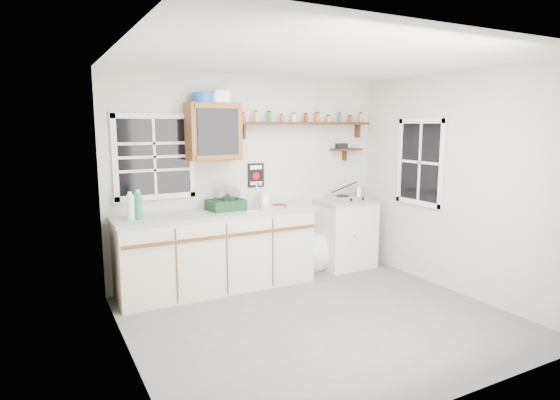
{
  "coord_description": "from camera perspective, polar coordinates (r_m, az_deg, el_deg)",
  "views": [
    {
      "loc": [
        -2.42,
        -3.69,
        1.9
      ],
      "look_at": [
        -0.16,
        0.55,
        1.13
      ],
      "focal_mm": 30.0,
      "sensor_mm": 36.0,
      "label": 1
    }
  ],
  "objects": [
    {
      "name": "soap_bottle",
      "position": [
        5.81,
        -1.99,
        0.42
      ],
      "size": [
        0.1,
        0.1,
        0.2
      ],
      "primitive_type": "imported",
      "rotation": [
        0.0,
        0.0,
        0.09
      ],
      "color": "white",
      "rests_on": "main_cabinet"
    },
    {
      "name": "sink",
      "position": [
        5.61,
        -2.61,
        -0.83
      ],
      "size": [
        0.52,
        0.44,
        0.29
      ],
      "color": "silver",
      "rests_on": "main_cabinet"
    },
    {
      "name": "secondary_shelf",
      "position": [
        6.44,
        7.91,
        6.16
      ],
      "size": [
        0.45,
        0.16,
        0.24
      ],
      "color": "black",
      "rests_on": "wall_back"
    },
    {
      "name": "upper_cabinet_clutter",
      "position": [
        5.46,
        -8.47,
        12.27
      ],
      "size": [
        0.42,
        0.24,
        0.14
      ],
      "color": "#194AA3",
      "rests_on": "upper_cabinet"
    },
    {
      "name": "trash_bag",
      "position": [
        6.25,
        4.14,
        -6.42
      ],
      "size": [
        0.47,
        0.42,
        0.53
      ],
      "color": "silver",
      "rests_on": "floor"
    },
    {
      "name": "spice_shelf",
      "position": [
        6.07,
        3.11,
        9.38
      ],
      "size": [
        1.91,
        0.18,
        0.35
      ],
      "color": "black",
      "rests_on": "wall_back"
    },
    {
      "name": "main_cabinet",
      "position": [
        5.5,
        -7.63,
        -6.11
      ],
      "size": [
        2.31,
        0.63,
        0.92
      ],
      "color": "beige",
      "rests_on": "floor"
    },
    {
      "name": "dish_rack",
      "position": [
        5.49,
        -6.49,
        -0.18
      ],
      "size": [
        0.44,
        0.34,
        0.3
      ],
      "rotation": [
        0.0,
        0.0,
        0.1
      ],
      "color": "#10311A",
      "rests_on": "main_cabinet"
    },
    {
      "name": "rag",
      "position": [
        5.7,
        -0.19,
        -0.67
      ],
      "size": [
        0.16,
        0.14,
        0.02
      ],
      "primitive_type": "cube",
      "rotation": [
        0.0,
        0.0,
        0.07
      ],
      "color": "maroon",
      "rests_on": "main_cabinet"
    },
    {
      "name": "upper_cabinet",
      "position": [
        5.46,
        -8.12,
        8.24
      ],
      "size": [
        0.6,
        0.32,
        0.65
      ],
      "color": "brown",
      "rests_on": "wall_back"
    },
    {
      "name": "water_bottles",
      "position": [
        5.1,
        -17.33,
        -0.74
      ],
      "size": [
        0.16,
        0.09,
        0.32
      ],
      "color": "silver",
      "rests_on": "main_cabinet"
    },
    {
      "name": "hotplate",
      "position": [
        6.3,
        8.6,
        0.31
      ],
      "size": [
        0.53,
        0.29,
        0.08
      ],
      "rotation": [
        0.0,
        0.0,
        -0.02
      ],
      "color": "silver",
      "rests_on": "right_cabinet"
    },
    {
      "name": "window_right",
      "position": [
        5.99,
        16.73,
        4.43
      ],
      "size": [
        0.03,
        0.78,
        1.08
      ],
      "color": "black",
      "rests_on": "wall_back"
    },
    {
      "name": "saucepan",
      "position": [
        6.37,
        9.51,
        1.17
      ],
      "size": [
        0.4,
        0.29,
        0.19
      ],
      "rotation": [
        0.0,
        0.0,
        -0.69
      ],
      "color": "silver",
      "rests_on": "hotplate"
    },
    {
      "name": "window_back",
      "position": [
        5.42,
        -15.06,
        5.11
      ],
      "size": [
        0.93,
        0.03,
        0.98
      ],
      "color": "black",
      "rests_on": "wall_back"
    },
    {
      "name": "room",
      "position": [
        4.46,
        5.16,
        0.69
      ],
      "size": [
        3.64,
        3.24,
        2.54
      ],
      "color": "#555558",
      "rests_on": "ground"
    },
    {
      "name": "warning_sign",
      "position": [
        5.86,
        -2.96,
        3.04
      ],
      "size": [
        0.22,
        0.02,
        0.3
      ],
      "color": "black",
      "rests_on": "wall_back"
    },
    {
      "name": "right_cabinet",
      "position": [
        6.38,
        7.96,
        -4.05
      ],
      "size": [
        0.73,
        0.57,
        0.91
      ],
      "color": "silver",
      "rests_on": "floor"
    }
  ]
}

